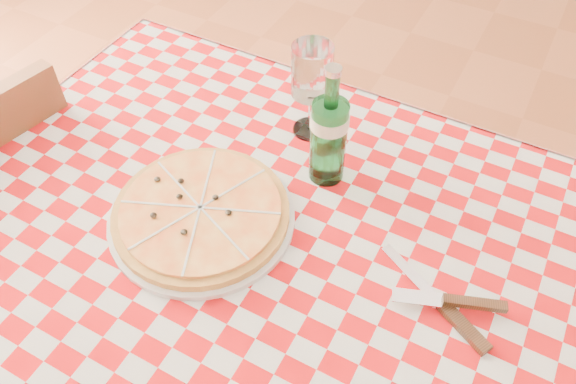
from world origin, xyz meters
The scene contains 7 objects.
dining_table centered at (0.00, 0.00, 0.66)m, with size 1.20×0.80×0.75m.
tablecloth centered at (0.00, 0.00, 0.75)m, with size 1.30×0.90×0.01m, color #AA0A0D.
chair_far centered at (-0.73, -0.07, 0.50)m, with size 0.46×0.46×0.86m.
pizza_plate centered at (-0.15, -0.03, 0.78)m, with size 0.33×0.33×0.04m, color #B9823D, non-canonical shape.
water_bottle centered at (0.00, 0.18, 0.88)m, with size 0.07×0.07×0.25m, color #1A6B2F, non-canonical shape.
wine_glass centered at (-0.09, 0.28, 0.86)m, with size 0.08×0.08×0.20m, color white, non-canonical shape.
cutlery centered at (0.28, 0.01, 0.77)m, with size 0.25×0.21×0.03m, color silver, non-canonical shape.
Camera 1 is at (0.28, -0.50, 1.55)m, focal length 35.00 mm.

